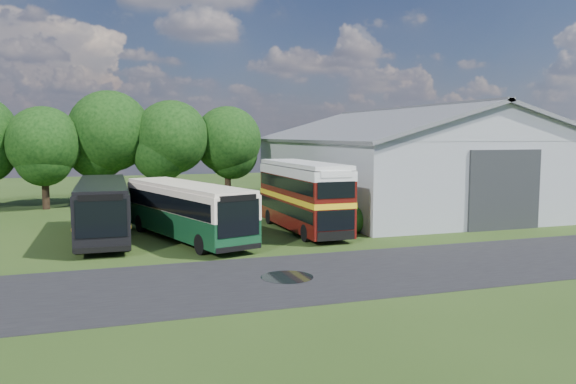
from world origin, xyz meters
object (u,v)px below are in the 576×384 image
object	(u,v)px
storage_shed	(406,156)
bus_green_single	(187,210)
bus_dark_single	(103,208)
bus_maroon_double	(303,197)

from	to	relation	value
storage_shed	bus_green_single	xyz separation A→B (m)	(-19.23, -9.18, -2.48)
bus_green_single	bus_dark_single	world-z (taller)	bus_dark_single
bus_green_single	bus_maroon_double	bearing A→B (deg)	-12.07
storage_shed	bus_maroon_double	xyz separation A→B (m)	(-12.03, -8.53, -2.04)
bus_dark_single	bus_green_single	bearing A→B (deg)	-23.64
bus_maroon_double	bus_green_single	bearing A→B (deg)	-175.87
storage_shed	bus_green_single	world-z (taller)	storage_shed
bus_maroon_double	bus_dark_single	bearing A→B (deg)	172.22
storage_shed	bus_dark_single	world-z (taller)	storage_shed
storage_shed	bus_maroon_double	world-z (taller)	storage_shed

